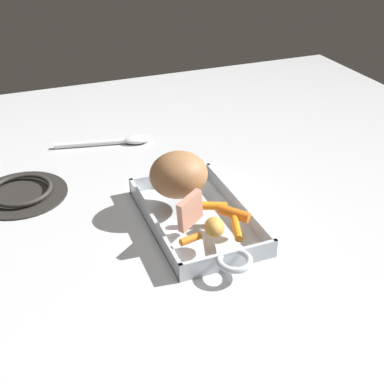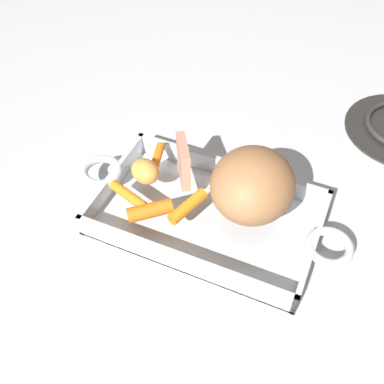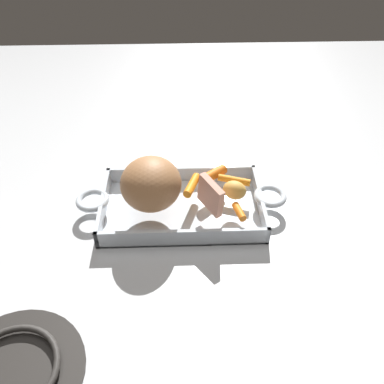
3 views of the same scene
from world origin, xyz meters
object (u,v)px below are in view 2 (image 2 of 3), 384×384
at_px(baby_carrot_center_right, 158,155).
at_px(baby_carrot_long, 150,210).
at_px(baby_carrot_northeast, 188,206).
at_px(baby_carrot_center_left, 129,195).
at_px(roast_slice_thick, 183,161).
at_px(potato_corner, 145,171).
at_px(roasting_dish, 207,215).
at_px(pork_roast, 252,185).

bearing_deg(baby_carrot_center_right, baby_carrot_long, 110.78).
xyz_separation_m(baby_carrot_northeast, baby_carrot_center_left, (0.09, 0.01, -0.00)).
height_order(roast_slice_thick, potato_corner, roast_slice_thick).
height_order(roasting_dish, roast_slice_thick, roast_slice_thick).
distance_m(baby_carrot_northeast, baby_carrot_long, 0.05).
distance_m(roast_slice_thick, baby_carrot_northeast, 0.07).
distance_m(baby_carrot_long, potato_corner, 0.07).
height_order(baby_carrot_long, potato_corner, potato_corner).
bearing_deg(potato_corner, baby_carrot_northeast, 160.30).
height_order(baby_carrot_northeast, baby_carrot_long, baby_carrot_long).
bearing_deg(baby_carrot_center_left, roasting_dish, -161.02).
distance_m(pork_roast, roast_slice_thick, 0.12).
height_order(pork_roast, baby_carrot_long, pork_roast).
relative_size(roast_slice_thick, baby_carrot_center_right, 1.49).
height_order(roasting_dish, baby_carrot_northeast, baby_carrot_northeast).
bearing_deg(baby_carrot_center_right, potato_corner, 94.35).
xyz_separation_m(pork_roast, baby_carrot_long, (0.12, 0.07, -0.04)).
distance_m(pork_roast, potato_corner, 0.17).
height_order(baby_carrot_center_right, potato_corner, potato_corner).
height_order(roasting_dish, baby_carrot_center_right, baby_carrot_center_right).
xyz_separation_m(roasting_dish, potato_corner, (0.10, -0.01, 0.05)).
bearing_deg(potato_corner, baby_carrot_center_right, -85.65).
bearing_deg(roasting_dish, pork_roast, -163.38).
bearing_deg(roasting_dish, baby_carrot_northeast, 47.07).
xyz_separation_m(baby_carrot_long, baby_carrot_center_left, (0.04, -0.02, -0.00)).
relative_size(baby_carrot_long, baby_carrot_center_left, 0.95).
distance_m(roasting_dish, potato_corner, 0.11).
relative_size(baby_carrot_center_left, potato_corner, 1.43).
bearing_deg(baby_carrot_center_left, roast_slice_thick, -126.66).
bearing_deg(pork_roast, baby_carrot_northeast, 26.91).
bearing_deg(baby_carrot_northeast, roasting_dish, -132.93).
height_order(roast_slice_thick, baby_carrot_center_right, roast_slice_thick).
bearing_deg(baby_carrot_center_left, baby_carrot_long, 160.37).
bearing_deg(roasting_dish, baby_carrot_center_left, 18.98).
bearing_deg(roast_slice_thick, baby_carrot_center_right, -20.76).
bearing_deg(pork_roast, roast_slice_thick, -9.49).
bearing_deg(baby_carrot_center_right, pork_roast, 166.75).
bearing_deg(baby_carrot_long, roast_slice_thick, -97.70).
distance_m(pork_roast, baby_carrot_center_right, 0.18).
bearing_deg(potato_corner, baby_carrot_long, 122.30).
relative_size(roast_slice_thick, baby_carrot_long, 1.01).
xyz_separation_m(roasting_dish, baby_carrot_center_right, (0.11, -0.06, 0.03)).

